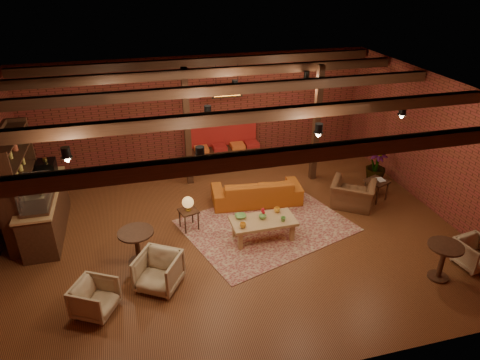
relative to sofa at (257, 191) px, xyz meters
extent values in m
plane|color=#432110|center=(-0.88, -1.09, -0.33)|extent=(10.00, 10.00, 0.00)
cube|color=black|center=(-0.88, -1.09, 2.87)|extent=(10.00, 8.00, 0.02)
cube|color=maroon|center=(-0.88, 2.91, 1.27)|extent=(10.00, 0.02, 3.20)
cube|color=maroon|center=(-0.88, -5.09, 1.27)|extent=(10.00, 0.02, 3.20)
cube|color=maroon|center=(4.12, -1.09, 1.27)|extent=(0.02, 8.00, 3.20)
cylinder|color=black|center=(-0.88, 0.51, 2.52)|extent=(9.60, 0.12, 0.12)
cube|color=black|center=(-1.48, 1.51, 1.27)|extent=(0.16, 0.16, 3.20)
cube|color=black|center=(1.92, 0.91, 1.27)|extent=(0.16, 0.16, 3.20)
imported|color=#337F33|center=(-4.88, 0.11, 0.89)|extent=(0.35, 0.39, 0.30)
cube|color=orange|center=(-0.28, 2.01, 2.02)|extent=(0.86, 0.06, 0.30)
cube|color=maroon|center=(-0.08, -1.11, -0.32)|extent=(4.26, 3.72, 0.01)
imported|color=#A14C16|center=(0.00, 0.00, 0.00)|extent=(2.32, 1.08, 0.66)
cube|color=#A27E4B|center=(-0.32, -1.58, 0.13)|extent=(1.43, 0.72, 0.07)
cube|color=#A27E4B|center=(-0.91, -1.84, -0.12)|extent=(0.09, 0.09, 0.42)
cube|color=#A27E4B|center=(0.28, -1.82, -0.12)|extent=(0.09, 0.09, 0.42)
cube|color=#A27E4B|center=(-0.91, -1.34, -0.12)|extent=(0.09, 0.09, 0.42)
cube|color=#A27E4B|center=(0.27, -1.32, -0.12)|extent=(0.09, 0.09, 0.42)
imported|color=gold|center=(-0.83, -1.76, 0.22)|extent=(0.14, 0.14, 0.11)
imported|color=#609845|center=(0.08, -1.74, 0.21)|extent=(0.12, 0.12, 0.11)
imported|color=gold|center=(0.08, -1.35, 0.22)|extent=(0.14, 0.14, 0.11)
imported|color=#609845|center=(-0.78, -1.36, 0.19)|extent=(0.25, 0.25, 0.06)
imported|color=#609845|center=(-0.32, -1.52, 0.23)|extent=(0.13, 0.13, 0.14)
sphere|color=red|center=(-0.32, -1.52, 0.36)|extent=(0.10, 0.10, 0.10)
cube|color=black|center=(-1.85, -0.77, 0.15)|extent=(0.49, 0.49, 0.04)
cylinder|color=black|center=(-1.85, -0.77, -0.10)|extent=(0.03, 0.03, 0.46)
cylinder|color=olive|center=(-1.85, -0.77, 0.17)|extent=(0.13, 0.13, 0.02)
cylinder|color=olive|center=(-1.85, -0.77, 0.24)|extent=(0.04, 0.04, 0.19)
sphere|color=#F2A239|center=(-1.85, -0.77, 0.37)|extent=(0.27, 0.27, 0.27)
cylinder|color=black|center=(-3.04, -1.74, 0.40)|extent=(0.72, 0.72, 0.04)
cylinder|color=black|center=(-3.04, -1.74, 0.04)|extent=(0.10, 0.10, 0.70)
cylinder|color=black|center=(-3.04, -1.74, -0.31)|extent=(0.43, 0.43, 0.04)
imported|color=beige|center=(-3.83, -2.98, 0.01)|extent=(0.86, 0.88, 0.68)
imported|color=beige|center=(-2.69, -2.59, 0.06)|extent=(1.01, 1.00, 0.78)
imported|color=brown|center=(2.27, -0.80, 0.12)|extent=(1.23, 1.15, 0.91)
cube|color=black|center=(3.02, -0.63, 0.20)|extent=(0.64, 0.64, 0.04)
cylinder|color=black|center=(3.02, -0.63, -0.08)|extent=(0.04, 0.04, 0.50)
imported|color=black|center=(3.02, -0.63, 0.23)|extent=(0.26, 0.30, 0.02)
cylinder|color=black|center=(2.62, -3.71, 0.42)|extent=(0.66, 0.66, 0.04)
cylinder|color=black|center=(2.62, -3.71, 0.05)|extent=(0.10, 0.10, 0.72)
cylinder|color=black|center=(2.62, -3.71, -0.31)|extent=(0.40, 0.40, 0.04)
imported|color=beige|center=(3.52, -3.56, 0.00)|extent=(0.73, 0.69, 0.66)
imported|color=#4C7F4C|center=(3.52, 0.27, 1.17)|extent=(1.69, 1.69, 2.99)
camera|label=1|loc=(-2.80, -9.10, 5.24)|focal=32.00mm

